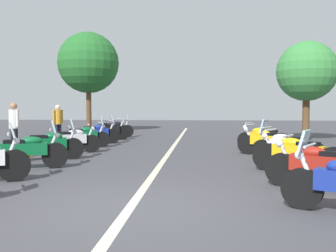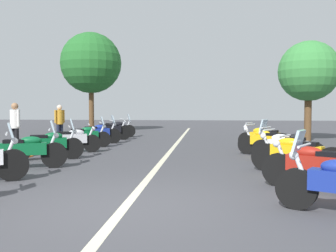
{
  "view_description": "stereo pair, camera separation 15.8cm",
  "coord_description": "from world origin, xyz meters",
  "px_view_note": "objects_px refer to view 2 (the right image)",
  "views": [
    {
      "loc": [
        -5.42,
        -1.07,
        1.52
      ],
      "look_at": [
        6.5,
        0.0,
        0.93
      ],
      "focal_mm": 39.05,
      "sensor_mm": 36.0,
      "label": 1
    },
    {
      "loc": [
        -5.42,
        -1.23,
        1.52
      ],
      "look_at": [
        6.5,
        0.0,
        0.93
      ],
      "focal_mm": 39.05,
      "sensor_mm": 36.0,
      "label": 2
    }
  ],
  "objects_px": {
    "motorcycle_right_row_3": "(286,147)",
    "roadside_tree_1": "(91,63)",
    "roadside_tree_0": "(309,72)",
    "motorcycle_left_row_8": "(115,128)",
    "bystander_0": "(60,121)",
    "motorcycle_left_row_5": "(84,136)",
    "motorcycle_right_row_1": "(317,166)",
    "motorcycle_right_row_4": "(267,142)",
    "motorcycle_left_row_4": "(72,140)",
    "motorcycle_left_row_6": "(97,133)",
    "motorcycle_left_row_2": "(25,150)",
    "motorcycle_right_row_2": "(296,154)",
    "traffic_cone_0": "(25,148)",
    "motorcycle_right_row_5": "(264,138)",
    "motorcycle_left_row_3": "(48,144)",
    "motorcycle_left_row_7": "(110,130)",
    "bystander_1": "(15,124)"
  },
  "relations": [
    {
      "from": "motorcycle_left_row_2",
      "to": "motorcycle_left_row_4",
      "type": "height_order",
      "value": "motorcycle_left_row_2"
    },
    {
      "from": "motorcycle_left_row_3",
      "to": "motorcycle_right_row_2",
      "type": "bearing_deg",
      "value": -36.3
    },
    {
      "from": "motorcycle_left_row_4",
      "to": "motorcycle_left_row_6",
      "type": "bearing_deg",
      "value": 71.0
    },
    {
      "from": "motorcycle_left_row_8",
      "to": "bystander_0",
      "type": "xyz_separation_m",
      "value": [
        -3.21,
        1.66,
        0.5
      ]
    },
    {
      "from": "motorcycle_left_row_2",
      "to": "motorcycle_right_row_1",
      "type": "xyz_separation_m",
      "value": [
        -1.77,
        -6.52,
        -0.01
      ]
    },
    {
      "from": "bystander_1",
      "to": "motorcycle_right_row_2",
      "type": "bearing_deg",
      "value": 102.98
    },
    {
      "from": "traffic_cone_0",
      "to": "roadside_tree_0",
      "type": "xyz_separation_m",
      "value": [
        6.64,
        -10.27,
        2.9
      ]
    },
    {
      "from": "motorcycle_left_row_2",
      "to": "motorcycle_right_row_5",
      "type": "height_order",
      "value": "motorcycle_left_row_2"
    },
    {
      "from": "motorcycle_right_row_4",
      "to": "motorcycle_right_row_3",
      "type": "bearing_deg",
      "value": 133.44
    },
    {
      "from": "motorcycle_left_row_3",
      "to": "motorcycle_right_row_2",
      "type": "xyz_separation_m",
      "value": [
        -1.62,
        -6.66,
        0.0
      ]
    },
    {
      "from": "motorcycle_right_row_1",
      "to": "motorcycle_left_row_7",
      "type": "bearing_deg",
      "value": -25.79
    },
    {
      "from": "motorcycle_left_row_6",
      "to": "bystander_0",
      "type": "relative_size",
      "value": 1.2
    },
    {
      "from": "motorcycle_right_row_5",
      "to": "bystander_0",
      "type": "relative_size",
      "value": 1.11
    },
    {
      "from": "motorcycle_right_row_2",
      "to": "motorcycle_right_row_5",
      "type": "bearing_deg",
      "value": -57.39
    },
    {
      "from": "motorcycle_right_row_1",
      "to": "bystander_0",
      "type": "bearing_deg",
      "value": -14.03
    },
    {
      "from": "motorcycle_left_row_5",
      "to": "traffic_cone_0",
      "type": "relative_size",
      "value": 3.26
    },
    {
      "from": "motorcycle_left_row_6",
      "to": "motorcycle_left_row_8",
      "type": "bearing_deg",
      "value": 65.76
    },
    {
      "from": "motorcycle_right_row_1",
      "to": "motorcycle_left_row_2",
      "type": "bearing_deg",
      "value": 15.81
    },
    {
      "from": "motorcycle_left_row_8",
      "to": "traffic_cone_0",
      "type": "height_order",
      "value": "motorcycle_left_row_8"
    },
    {
      "from": "motorcycle_right_row_1",
      "to": "motorcycle_left_row_4",
      "type": "bearing_deg",
      "value": -6.69
    },
    {
      "from": "motorcycle_left_row_7",
      "to": "bystander_0",
      "type": "xyz_separation_m",
      "value": [
        -1.65,
        1.79,
        0.5
      ]
    },
    {
      "from": "motorcycle_right_row_3",
      "to": "roadside_tree_1",
      "type": "relative_size",
      "value": 0.29
    },
    {
      "from": "motorcycle_left_row_4",
      "to": "roadside_tree_0",
      "type": "bearing_deg",
      "value": 10.3
    },
    {
      "from": "motorcycle_right_row_1",
      "to": "motorcycle_left_row_3",
      "type": "bearing_deg",
      "value": 4.07
    },
    {
      "from": "motorcycle_left_row_4",
      "to": "motorcycle_right_row_2",
      "type": "relative_size",
      "value": 1.0
    },
    {
      "from": "motorcycle_right_row_4",
      "to": "bystander_1",
      "type": "relative_size",
      "value": 1.06
    },
    {
      "from": "motorcycle_left_row_5",
      "to": "motorcycle_right_row_1",
      "type": "bearing_deg",
      "value": -66.74
    },
    {
      "from": "motorcycle_right_row_5",
      "to": "bystander_0",
      "type": "xyz_separation_m",
      "value": [
        1.74,
        8.4,
        0.52
      ]
    },
    {
      "from": "motorcycle_left_row_2",
      "to": "motorcycle_left_row_5",
      "type": "xyz_separation_m",
      "value": [
        4.94,
        0.16,
        -0.01
      ]
    },
    {
      "from": "motorcycle_right_row_2",
      "to": "traffic_cone_0",
      "type": "xyz_separation_m",
      "value": [
        2.14,
        7.64,
        -0.18
      ]
    },
    {
      "from": "traffic_cone_0",
      "to": "motorcycle_left_row_6",
      "type": "bearing_deg",
      "value": -12.74
    },
    {
      "from": "motorcycle_right_row_1",
      "to": "bystander_0",
      "type": "xyz_separation_m",
      "value": [
        8.33,
        8.32,
        0.51
      ]
    },
    {
      "from": "bystander_1",
      "to": "motorcycle_left_row_7",
      "type": "bearing_deg",
      "value": -167.22
    },
    {
      "from": "bystander_0",
      "to": "motorcycle_left_row_8",
      "type": "bearing_deg",
      "value": 90.0
    },
    {
      "from": "motorcycle_left_row_5",
      "to": "motorcycle_right_row_1",
      "type": "height_order",
      "value": "motorcycle_left_row_5"
    },
    {
      "from": "traffic_cone_0",
      "to": "bystander_0",
      "type": "xyz_separation_m",
      "value": [
        4.45,
        0.71,
        0.68
      ]
    },
    {
      "from": "motorcycle_right_row_3",
      "to": "roadside_tree_0",
      "type": "relative_size",
      "value": 0.4
    },
    {
      "from": "motorcycle_left_row_8",
      "to": "motorcycle_left_row_5",
      "type": "bearing_deg",
      "value": -109.38
    },
    {
      "from": "motorcycle_left_row_3",
      "to": "roadside_tree_1",
      "type": "relative_size",
      "value": 0.32
    },
    {
      "from": "motorcycle_left_row_3",
      "to": "motorcycle_right_row_3",
      "type": "bearing_deg",
      "value": -23.04
    },
    {
      "from": "motorcycle_left_row_7",
      "to": "motorcycle_left_row_4",
      "type": "bearing_deg",
      "value": -119.78
    },
    {
      "from": "motorcycle_left_row_7",
      "to": "motorcycle_right_row_1",
      "type": "height_order",
      "value": "motorcycle_left_row_7"
    },
    {
      "from": "motorcycle_right_row_1",
      "to": "motorcycle_right_row_4",
      "type": "relative_size",
      "value": 1.04
    },
    {
      "from": "motorcycle_left_row_2",
      "to": "motorcycle_right_row_3",
      "type": "relative_size",
      "value": 1.11
    },
    {
      "from": "motorcycle_left_row_3",
      "to": "motorcycle_right_row_5",
      "type": "xyz_separation_m",
      "value": [
        3.22,
        -6.71,
        -0.02
      ]
    },
    {
      "from": "roadside_tree_0",
      "to": "roadside_tree_1",
      "type": "relative_size",
      "value": 0.73
    },
    {
      "from": "motorcycle_left_row_5",
      "to": "motorcycle_left_row_7",
      "type": "bearing_deg",
      "value": 65.88
    },
    {
      "from": "motorcycle_left_row_5",
      "to": "motorcycle_right_row_4",
      "type": "distance_m",
      "value": 6.84
    },
    {
      "from": "motorcycle_left_row_3",
      "to": "roadside_tree_0",
      "type": "xyz_separation_m",
      "value": [
        7.16,
        -9.29,
        2.73
      ]
    },
    {
      "from": "motorcycle_right_row_3",
      "to": "roadside_tree_0",
      "type": "xyz_separation_m",
      "value": [
        7.21,
        -2.51,
        2.73
      ]
    }
  ]
}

